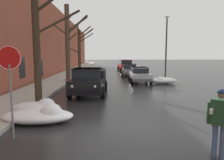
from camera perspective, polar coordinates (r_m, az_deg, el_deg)
The scene contains 20 objects.
ground_plane at distance 7.74m, azimuth 6.12°, elevation -12.81°, with size 200.00×200.00×0.00m, color #232326.
left_sidewalk_slab at distance 25.80m, azimuth -12.40°, elevation 1.10°, with size 2.84×80.00×0.16m, color #A8A399.
brick_townhouse_facade at distance 26.16m, azimuth -16.85°, elevation 10.44°, with size 0.63×80.00×8.72m.
snow_bank_near_corner_left at distance 20.65m, azimuth -8.52°, elevation 0.29°, with size 2.79×1.02×0.69m.
snow_bank_along_left_kerb at distance 19.41m, azimuth 13.36°, elevation -0.17°, with size 2.44×1.18×0.63m.
snow_bank_mid_block_left at distance 8.69m, azimuth -18.44°, elevation -9.05°, with size 2.68×1.40×0.73m.
snow_bank_near_corner_right at distance 38.95m, azimuth 5.73°, elevation 3.51°, with size 2.46×0.99×0.69m.
snow_bank_along_right_kerb at distance 10.10m, azimuth -19.16°, elevation -6.87°, with size 2.13×1.10×0.66m.
snow_bank_far_right_pile at distance 32.35m, azimuth 7.72°, elevation 2.78°, with size 1.73×1.41×0.66m.
bare_tree_at_the_corner at distance 11.53m, azimuth -19.21°, elevation 10.70°, with size 2.40×2.10×7.35m.
bare_tree_second_along_sidewalk at distance 20.23m, azimuth -11.60°, elevation 10.24°, with size 3.43×2.67×7.07m.
bare_tree_mid_block at distance 28.67m, azimuth -8.57°, elevation 8.21°, with size 3.18×2.03×6.37m.
pickup_truck_black_approaching_near_lane at distance 13.91m, azimuth -6.18°, elevation -0.27°, with size 2.39×4.95×1.76m.
sedan_silver_parked_kerbside_close at distance 19.95m, azimuth 7.41°, elevation 1.50°, with size 1.94×3.90×1.42m.
sedan_grey_parked_kerbside_mid at distance 25.82m, azimuth 4.73°, elevation 2.75°, with size 2.17×4.15×1.42m.
suv_red_parked_far_down_block at distance 32.28m, azimuth 3.54°, elevation 4.00°, with size 2.20×4.85×1.82m.
pedestrian_with_coffee at distance 5.99m, azimuth 26.93°, elevation -9.03°, with size 0.57×0.50×1.76m.
fire_hydrant at distance 16.98m, azimuth -11.38°, elevation -0.86°, with size 0.42×0.22×0.71m.
stop_sign_at_corner at distance 7.07m, azimuth -25.75°, elevation 3.22°, with size 0.76×0.06×2.88m.
street_lamp_post at distance 21.08m, azimuth 14.31°, elevation 8.98°, with size 0.44×0.24×6.19m.
Camera 1 is at (-1.01, -7.22, 2.60)m, focal length 34.15 mm.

